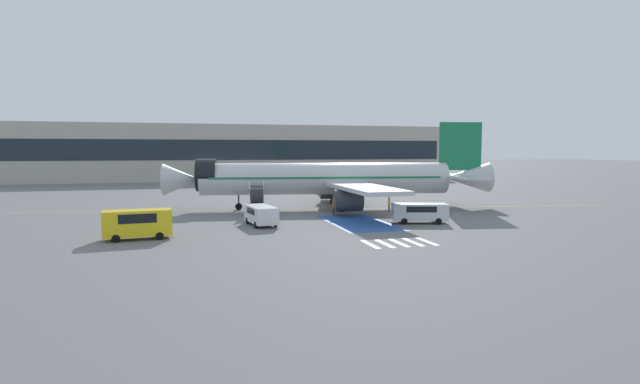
% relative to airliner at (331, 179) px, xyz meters
% --- Properties ---
extents(ground_plane, '(600.00, 600.00, 0.00)m').
position_rel_airliner_xyz_m(ground_plane, '(0.06, 0.62, -3.71)').
color(ground_plane, slate).
extents(apron_leadline_yellow, '(73.57, 11.34, 0.01)m').
position_rel_airliner_xyz_m(apron_leadline_yellow, '(-0.64, 0.10, -3.71)').
color(apron_leadline_yellow, gold).
rests_on(apron_leadline_yellow, ground_plane).
extents(apron_stand_patch_blue, '(5.76, 12.08, 0.01)m').
position_rel_airliner_xyz_m(apron_stand_patch_blue, '(-0.64, -12.26, -3.71)').
color(apron_stand_patch_blue, '#2856A8').
rests_on(apron_stand_patch_blue, ground_plane).
extents(apron_walkway_bar_0, '(0.44, 3.60, 0.01)m').
position_rel_airliner_xyz_m(apron_walkway_bar_0, '(-3.64, -23.45, -3.71)').
color(apron_walkway_bar_0, silver).
rests_on(apron_walkway_bar_0, ground_plane).
extents(apron_walkway_bar_1, '(0.44, 3.60, 0.01)m').
position_rel_airliner_xyz_m(apron_walkway_bar_1, '(-2.44, -23.45, -3.71)').
color(apron_walkway_bar_1, silver).
rests_on(apron_walkway_bar_1, ground_plane).
extents(apron_walkway_bar_2, '(0.44, 3.60, 0.01)m').
position_rel_airliner_xyz_m(apron_walkway_bar_2, '(-1.24, -23.45, -3.71)').
color(apron_walkway_bar_2, silver).
rests_on(apron_walkway_bar_2, ground_plane).
extents(apron_walkway_bar_3, '(0.44, 3.60, 0.01)m').
position_rel_airliner_xyz_m(apron_walkway_bar_3, '(-0.04, -23.45, -3.71)').
color(apron_walkway_bar_3, silver).
rests_on(apron_walkway_bar_3, ground_plane).
extents(apron_walkway_bar_4, '(0.44, 3.60, 0.01)m').
position_rel_airliner_xyz_m(apron_walkway_bar_4, '(1.16, -23.45, -3.71)').
color(apron_walkway_bar_4, silver).
rests_on(apron_walkway_bar_4, ground_plane).
extents(airliner, '(40.60, 32.39, 10.78)m').
position_rel_airliner_xyz_m(airliner, '(0.00, 0.00, 0.00)').
color(airliner, silver).
rests_on(airliner, ground_plane).
extents(boarding_stairs_forward, '(2.89, 5.46, 3.94)m').
position_rel_airliner_xyz_m(boarding_stairs_forward, '(-9.58, -3.09, -2.73)').
color(boarding_stairs_forward, '#ADB2BA').
rests_on(boarding_stairs_forward, ground_plane).
extents(fuel_tanker, '(3.92, 9.74, 3.68)m').
position_rel_airliner_xyz_m(fuel_tanker, '(6.03, 22.40, -1.84)').
color(fuel_tanker, '#38383D').
rests_on(fuel_tanker, ground_plane).
extents(service_van_0, '(2.74, 5.20, 1.88)m').
position_rel_airliner_xyz_m(service_van_0, '(-10.34, -11.58, -2.56)').
color(service_van_0, silver).
rests_on(service_van_0, ground_plane).
extents(service_van_1, '(5.74, 3.42, 1.96)m').
position_rel_airliner_xyz_m(service_van_1, '(5.10, -14.13, -2.52)').
color(service_van_1, silver).
rests_on(service_van_1, ground_plane).
extents(service_van_2, '(5.48, 2.57, 2.40)m').
position_rel_airliner_xyz_m(service_van_2, '(-21.14, -16.48, -2.28)').
color(service_van_2, yellow).
rests_on(service_van_2, ground_plane).
extents(ground_crew_0, '(0.39, 0.49, 1.88)m').
position_rel_airliner_xyz_m(ground_crew_0, '(-1.40, -5.91, -2.61)').
color(ground_crew_0, '#2D2D33').
rests_on(ground_crew_0, ground_plane).
extents(ground_crew_1, '(0.31, 0.47, 1.78)m').
position_rel_airliner_xyz_m(ground_crew_1, '(6.04, -4.22, -2.68)').
color(ground_crew_1, '#2D2D33').
rests_on(ground_crew_1, ground_plane).
extents(terminal_building, '(111.91, 12.10, 13.43)m').
position_rel_airliner_xyz_m(terminal_building, '(-7.45, 65.54, 3.01)').
color(terminal_building, '#B2AD9E').
rests_on(terminal_building, ground_plane).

